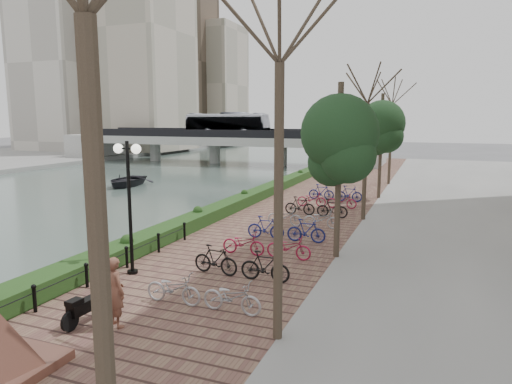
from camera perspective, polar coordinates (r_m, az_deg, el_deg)
The scene contains 12 objects.
river_water at distance 42.33m, azimuth -17.27°, elevation 1.03°, with size 30.00×130.00×0.02m, color #4D6157.
promenade at distance 26.81m, azimuth 5.18°, elevation -2.60°, with size 8.00×75.00×0.50m, color brown.
hedge at distance 30.10m, azimuth 0.30°, elevation -0.20°, with size 1.10×56.00×0.60m, color #1D3C16.
chain_fence at distance 14.66m, azimuth -23.04°, elevation -10.90°, with size 0.10×14.10×0.70m.
lamppost at distance 15.57m, azimuth -15.66°, elevation 1.68°, with size 1.02×0.32×4.48m.
motorcycle at distance 12.83m, azimuth -20.41°, elevation -13.24°, with size 0.43×1.38×0.86m, color black, non-canonical shape.
pedestrian at distance 12.22m, azimuth -17.15°, elevation -11.81°, with size 0.66×0.43×1.81m, color brown.
bicycle_parking at distance 20.90m, azimuth 4.80°, elevation -3.93°, with size 2.40×19.89×1.00m.
street_trees at distance 20.76m, azimuth 12.24°, elevation 3.40°, with size 3.20×37.12×6.80m.
bridge at distance 58.78m, azimuth -4.87°, elevation 6.86°, with size 36.00×10.77×6.50m.
boat at distance 40.22m, azimuth -15.90°, elevation 1.41°, with size 3.43×4.80×0.99m, color black.
far_buildings at distance 91.27m, azimuth -14.85°, elevation 15.42°, with size 35.00×38.00×38.00m.
Camera 1 is at (11.24, -7.73, 5.69)m, focal length 32.00 mm.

